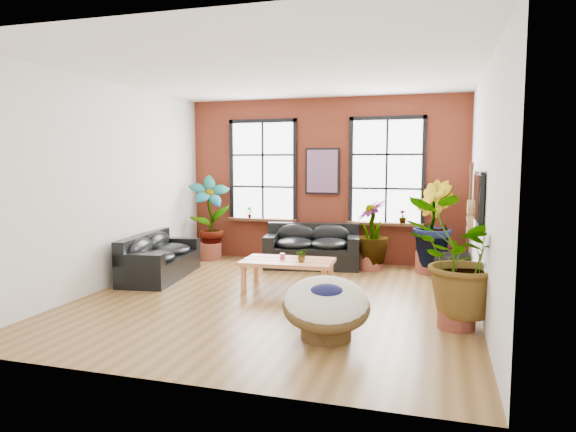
# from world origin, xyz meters

# --- Properties ---
(room) EXTENTS (6.04, 6.54, 3.54)m
(room) POSITION_xyz_m (0.00, 0.15, 1.75)
(room) COLOR brown
(room) RESTS_ON ground
(sofa_back) EXTENTS (2.02, 1.22, 0.87)m
(sofa_back) POSITION_xyz_m (-0.07, 2.58, 0.39)
(sofa_back) COLOR black
(sofa_back) RESTS_ON ground
(sofa_left) EXTENTS (1.13, 2.14, 0.81)m
(sofa_left) POSITION_xyz_m (-2.59, 0.80, 0.37)
(sofa_left) COLOR black
(sofa_left) RESTS_ON ground
(coffee_table) EXTENTS (1.57, 0.94, 0.59)m
(coffee_table) POSITION_xyz_m (-0.03, 0.69, 0.43)
(coffee_table) COLOR #D07D4B
(coffee_table) RESTS_ON ground
(papasan_chair) EXTENTS (1.30, 1.31, 0.80)m
(papasan_chair) POSITION_xyz_m (1.13, -1.59, 0.41)
(papasan_chair) COLOR brown
(papasan_chair) RESTS_ON ground
(poster) EXTENTS (0.74, 0.06, 0.98)m
(poster) POSITION_xyz_m (0.00, 3.18, 1.95)
(poster) COLOR black
(poster) RESTS_ON room
(tv_wall_unit) EXTENTS (0.13, 1.86, 1.20)m
(tv_wall_unit) POSITION_xyz_m (2.93, 0.60, 1.54)
(tv_wall_unit) COLOR black
(tv_wall_unit) RESTS_ON room
(media_box) EXTENTS (0.71, 0.62, 0.52)m
(media_box) POSITION_xyz_m (2.61, 2.35, 0.26)
(media_box) COLOR black
(media_box) RESTS_ON ground
(pot_back_left) EXTENTS (0.58, 0.58, 0.37)m
(pot_back_left) POSITION_xyz_m (-2.43, 2.70, 0.19)
(pot_back_left) COLOR brown
(pot_back_left) RESTS_ON ground
(pot_back_right) EXTENTS (0.68, 0.68, 0.41)m
(pot_back_right) POSITION_xyz_m (2.27, 2.65, 0.20)
(pot_back_right) COLOR brown
(pot_back_right) RESTS_ON ground
(pot_right_wall) EXTENTS (0.57, 0.57, 0.35)m
(pot_right_wall) POSITION_xyz_m (2.66, -0.72, 0.18)
(pot_right_wall) COLOR brown
(pot_right_wall) RESTS_ON ground
(pot_mid) EXTENTS (0.57, 0.57, 0.37)m
(pot_mid) POSITION_xyz_m (1.10, 2.62, 0.19)
(pot_mid) COLOR brown
(pot_mid) RESTS_ON ground
(floor_plant_back_left) EXTENTS (1.09, 0.98, 1.71)m
(floor_plant_back_left) POSITION_xyz_m (-2.42, 2.71, 1.01)
(floor_plant_back_left) COLOR #1A4211
(floor_plant_back_left) RESTS_ON ground
(floor_plant_back_right) EXTENTS (0.95, 1.07, 1.65)m
(floor_plant_back_right) POSITION_xyz_m (2.27, 2.68, 0.98)
(floor_plant_back_right) COLOR #1A4211
(floor_plant_back_right) RESTS_ON ground
(floor_plant_right_wall) EXTENTS (1.68, 1.57, 1.53)m
(floor_plant_right_wall) POSITION_xyz_m (2.69, -0.72, 0.92)
(floor_plant_right_wall) COLOR #1A4211
(floor_plant_right_wall) RESTS_ON ground
(floor_plant_mid) EXTENTS (0.93, 0.93, 1.27)m
(floor_plant_mid) POSITION_xyz_m (1.13, 2.63, 0.77)
(floor_plant_mid) COLOR #1A4211
(floor_plant_mid) RESTS_ON ground
(table_plant) EXTENTS (0.24, 0.22, 0.23)m
(table_plant) POSITION_xyz_m (0.25, 0.57, 0.61)
(table_plant) COLOR #1A4211
(table_plant) RESTS_ON coffee_table
(sill_plant_left) EXTENTS (0.17, 0.17, 0.27)m
(sill_plant_left) POSITION_xyz_m (-1.65, 3.13, 1.04)
(sill_plant_left) COLOR #1A4211
(sill_plant_left) RESTS_ON room
(sill_plant_right) EXTENTS (0.19, 0.19, 0.27)m
(sill_plant_right) POSITION_xyz_m (1.70, 3.13, 1.04)
(sill_plant_right) COLOR #1A4211
(sill_plant_right) RESTS_ON room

